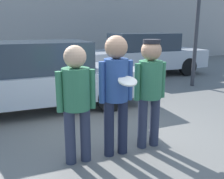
% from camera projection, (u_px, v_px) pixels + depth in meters
% --- Properties ---
extents(ground_plane, '(56.00, 56.00, 0.00)m').
position_uv_depth(ground_plane, '(119.00, 143.00, 4.19)').
color(ground_plane, '#66635E').
extents(storefront_building, '(24.00, 0.22, 4.09)m').
position_uv_depth(storefront_building, '(44.00, 23.00, 12.29)').
color(storefront_building, '#B2A89E').
rests_on(storefront_building, ground).
extents(person_left, '(0.54, 0.37, 1.66)m').
position_uv_depth(person_left, '(76.00, 95.00, 3.37)').
color(person_left, '#2D3347').
rests_on(person_left, ground).
extents(person_middle_with_frisbee, '(0.52, 0.55, 1.78)m').
position_uv_depth(person_middle_with_frisbee, '(116.00, 86.00, 3.56)').
color(person_middle_with_frisbee, '#1E2338').
rests_on(person_middle_with_frisbee, ground).
extents(person_right, '(0.53, 0.36, 1.71)m').
position_uv_depth(person_right, '(150.00, 84.00, 3.83)').
color(person_right, '#2D3347').
rests_on(person_right, ground).
extents(parked_car_near, '(4.75, 1.86, 1.57)m').
position_uv_depth(parked_car_near, '(37.00, 76.00, 5.79)').
color(parked_car_near, '#B7BABF').
rests_on(parked_car_near, ground).
extents(parked_car_far, '(4.78, 1.79, 1.64)m').
position_uv_depth(parked_car_far, '(145.00, 54.00, 9.90)').
color(parked_car_far, '#B7BABF').
rests_on(parked_car_far, ground).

